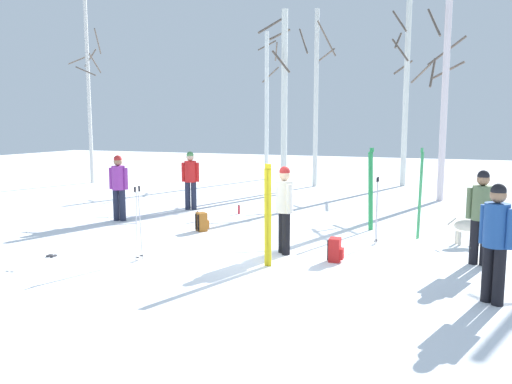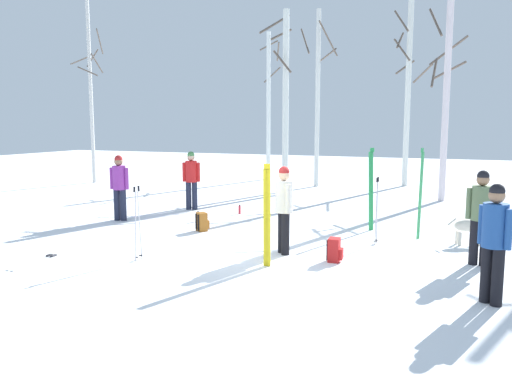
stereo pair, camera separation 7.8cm
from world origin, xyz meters
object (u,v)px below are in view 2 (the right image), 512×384
Objects in this scene: person_0 at (119,183)px; ski_poles_1 at (377,209)px; water_bottle_1 at (198,217)px; birch_tree_1 at (269,104)px; person_2 at (494,236)px; person_4 at (191,176)px; ski_poles_0 at (137,221)px; person_1 at (284,204)px; birch_tree_2 at (285,100)px; ski_pair_planted_1 at (371,190)px; ski_pair_planted_0 at (267,216)px; ski_pair_lying_0 at (50,257)px; birch_tree_3 at (318,96)px; water_bottle_0 at (240,210)px; birch_tree_5 at (446,98)px; birch_tree_4 at (408,91)px; backpack_0 at (335,250)px; dog at (470,227)px; ski_pair_planted_2 at (420,194)px; person_3 at (481,211)px; birch_tree_0 at (91,89)px; backpack_1 at (202,222)px.

ski_poles_1 is at bearing -1.37° from person_0.
water_bottle_1 is 10.86m from birch_tree_1.
ski_poles_1 is (-2.09, 3.06, -0.22)m from person_2.
person_4 is 5.68m from ski_poles_0.
person_1 is at bearing 32.26° from ski_poles_0.
birch_tree_2 is at bearing 86.31° from water_bottle_1.
ski_pair_planted_1 is at bearing 7.17° from water_bottle_1.
ski_pair_planted_0 is 4.61m from water_bottle_1.
ski_pair_lying_0 is 13.27m from birch_tree_3.
ski_poles_1 is at bearing 37.34° from ski_poles_0.
water_bottle_1 is (-6.79, 3.88, -0.85)m from person_2.
ski_poles_0 is at bearing -87.31° from water_bottle_0.
water_bottle_0 is 7.70m from birch_tree_5.
ski_pair_lying_0 is at bearing -109.45° from birch_tree_4.
backpack_0 is 0.06× the size of birch_tree_3.
birch_tree_4 is (-2.41, 9.99, 3.40)m from dog.
birch_tree_4 reaches higher than backpack_0.
birch_tree_4 is at bearing 47.27° from birch_tree_2.
dog is (-0.26, 3.74, -0.59)m from person_2.
ski_pair_lying_0 is (-4.04, -1.01, -0.90)m from ski_pair_planted_0.
person_3 is at bearing -57.02° from ski_pair_planted_2.
birch_tree_2 reaches higher than birch_tree_5.
ski_pair_lying_0 is 14.88m from birch_tree_1.
birch_tree_5 is (-1.10, 10.06, 2.35)m from person_2.
birch_tree_1 is at bearing 125.65° from person_3.
person_2 is 4.14m from ski_pair_planted_2.
person_0 is 9.30m from person_2.
ski_pair_lying_0 is at bearing -150.81° from dog.
birch_tree_3 reaches higher than person_0.
ski_pair_planted_0 reaches higher than person_4.
dog is at bearing 93.92° from person_2.
person_1 is at bearing 169.33° from backpack_0.
dog is at bearing 20.36° from ski_poles_1.
birch_tree_1 is at bearing 115.72° from backpack_0.
ski_poles_0 is 12.51m from birch_tree_3.
backpack_0 is at bearing 35.85° from ski_pair_planted_0.
ski_pair_lying_0 is 0.25× the size of birch_tree_0.
person_4 is at bearing -122.03° from birch_tree_4.
person_4 is 0.27× the size of birch_tree_5.
ski_pair_planted_0 is 4.26m from ski_pair_lying_0.
person_2 reaches higher than water_bottle_0.
birch_tree_5 is (1.57, -3.68, -0.46)m from birch_tree_4.
birch_tree_4 is at bearing 70.55° from ski_pair_lying_0.
ski_poles_1 is (3.89, 2.97, 0.02)m from ski_poles_0.
person_2 is 5.99m from ski_poles_0.
person_2 and person_4 have the same top height.
backpack_1 is (1.53, 3.26, 0.20)m from ski_pair_lying_0.
person_2 is 11.86m from birch_tree_2.
person_0 is at bearing -90.21° from birch_tree_1.
ski_poles_1 is 13.10m from birch_tree_1.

